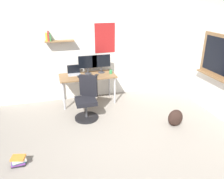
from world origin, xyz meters
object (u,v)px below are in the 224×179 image
Objects in this scene: office_chair at (87,101)px; coffee_mug at (111,72)px; monitor_secondary at (101,62)px; book_stack_on_floor at (19,161)px; desk at (88,78)px; keyboard at (85,76)px; monitor_primary at (88,63)px; backpack at (175,118)px; laptop at (74,72)px; computer_mouse at (97,75)px.

office_chair is 1.12m from coffee_mug.
monitor_secondary is (0.54, 0.88, 0.59)m from office_chair.
monitor_secondary is 1.85× the size of book_stack_on_floor.
desk is at bearing 77.95° from office_chair.
keyboard is 2.50m from book_stack_on_floor.
keyboard is at bearing -119.63° from monitor_primary.
monitor_secondary is 1.25× the size of keyboard.
keyboard reaches higher than desk.
office_chair is 0.78m from keyboard.
monitor_primary is 0.33m from keyboard.
backpack is 3.07m from book_stack_on_floor.
monitor_primary is 5.04× the size of coffee_mug.
desk is at bearing -25.92° from laptop.
computer_mouse is at bearing -0.00° from keyboard.
monitor_secondary reaches higher than book_stack_on_floor.
laptop is 0.67× the size of monitor_secondary.
desk is 4.44× the size of laptop.
computer_mouse is 1.13× the size of coffee_mug.
keyboard is at bearing -157.92° from monitor_secondary.
keyboard is at bearing 180.00° from computer_mouse.
book_stack_on_floor is at bearing -131.47° from computer_mouse.
monitor_primary is 4.46× the size of computer_mouse.
desk is 0.37m from laptop.
coffee_mug reaches higher than computer_mouse.
backpack is at bearing -26.66° from office_chair.
monitor_secondary reaches higher than coffee_mug.
desk is 0.13m from keyboard.
monitor_primary is at bearing 166.64° from coffee_mug.
monitor_secondary is at bearing 147.91° from coffee_mug.
monitor_primary is (0.34, -0.05, 0.22)m from laptop.
office_chair reaches higher than coffee_mug.
office_chair is at bearing -102.83° from monitor_primary.
backpack is 1.46× the size of book_stack_on_floor.
backpack is at bearing -44.03° from keyboard.
monitor_primary is 1.27× the size of backpack.
coffee_mug is (0.75, 0.75, 0.36)m from office_chair.
office_chair is at bearing 42.85° from book_stack_on_floor.
computer_mouse is 0.41× the size of book_stack_on_floor.
monitor_primary is 1.00× the size of monitor_secondary.
monitor_primary is at bearing 60.37° from keyboard.
book_stack_on_floor is at bearing -126.67° from desk.
laptop reaches higher than desk.
computer_mouse reaches higher than keyboard.
backpack is at bearing -43.98° from laptop.
laptop is 2.64m from backpack.
desk is 5.48× the size of book_stack_on_floor.
backpack is (1.16, -1.74, -0.81)m from monitor_secondary.
coffee_mug is (0.21, -0.13, -0.22)m from monitor_secondary.
monitor_primary is at bearing 54.07° from book_stack_on_floor.
laptop is at bearing 156.21° from computer_mouse.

